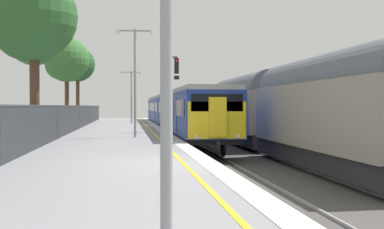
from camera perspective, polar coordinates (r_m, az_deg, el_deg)
name	(u,v)px	position (r m, az deg, el deg)	size (l,w,h in m)	color
ground	(283,182)	(15.39, 10.24, -7.55)	(17.40, 110.00, 1.21)	gray
commuter_train_at_platform	(174,111)	(43.49, -2.00, 0.44)	(2.83, 41.94, 3.81)	navy
freight_train_adjacent_track	(276,108)	(27.96, 9.42, 0.76)	(2.60, 28.56, 4.70)	#232326
signal_gantry	(168,85)	(32.41, -2.76, 3.39)	(1.10, 0.24, 4.85)	#47474C
speed_limit_sign	(167,104)	(27.82, -2.79, 1.16)	(0.59, 0.08, 2.77)	#59595B
platform_lamp_mid	(135,74)	(27.13, -6.45, 4.62)	(2.00, 0.20, 5.77)	#93999E
platform_lamp_far	(131,92)	(48.54, -6.85, 2.52)	(2.00, 0.20, 4.99)	#93999E
platform_back_fence	(0,134)	(14.94, -20.83, -2.05)	(0.07, 99.00, 1.71)	#282B2D
background_tree_left	(77,66)	(52.65, -12.80, 5.37)	(3.50, 3.60, 7.63)	#473323
background_tree_centre	(65,61)	(42.66, -14.11, 5.88)	(3.68, 3.68, 7.31)	#473323
background_tree_right	(34,40)	(30.96, -17.38, 8.03)	(3.18, 3.18, 7.20)	#473323
background_tree_back	(32,20)	(23.33, -17.64, 10.09)	(3.75, 3.75, 7.45)	#473323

